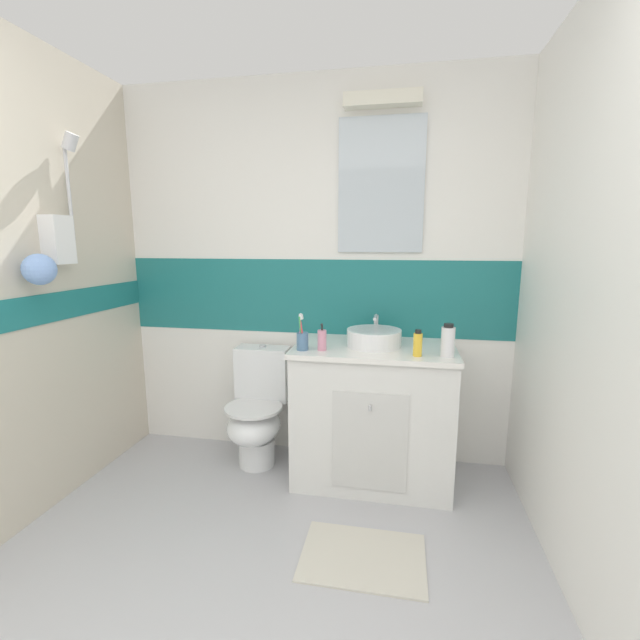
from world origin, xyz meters
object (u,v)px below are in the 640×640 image
Objects in this scene: soap_dispenser at (322,340)px; mouthwash_bottle at (448,341)px; sink_basin at (374,337)px; deodorant_spray_can at (418,344)px; toilet at (258,411)px; toothbrush_cup at (302,339)px.

soap_dispenser is 0.70m from mouthwash_bottle.
deodorant_spray_can is (0.25, -0.18, 0.01)m from sink_basin.
mouthwash_bottle is (1.17, -0.21, 0.58)m from toilet.
toilet is 0.69m from toothbrush_cup.
toothbrush_cup is 0.11m from soap_dispenser.
toothbrush_cup is 1.46× the size of deodorant_spray_can.
deodorant_spray_can is at bearing -172.84° from mouthwash_bottle.
mouthwash_bottle reaches higher than soap_dispenser.
sink_basin is 1.71× the size of toothbrush_cup.
sink_basin reaches higher than soap_dispenser.
toothbrush_cup reaches higher than mouthwash_bottle.
toilet is at bearing 148.53° from toothbrush_cup.
mouthwash_bottle is at bearing 0.52° from toothbrush_cup.
soap_dispenser is 1.08× the size of deodorant_spray_can.
sink_basin is 2.33× the size of soap_dispenser.
toothbrush_cup reaches higher than sink_basin.
sink_basin reaches higher than deodorant_spray_can.
sink_basin is at bearing 23.32° from toothbrush_cup.
toothbrush_cup is 1.18× the size of mouthwash_bottle.
toothbrush_cup reaches higher than soap_dispenser.
soap_dispenser is 0.54m from deodorant_spray_can.
mouthwash_bottle is at bearing -10.34° from toilet.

